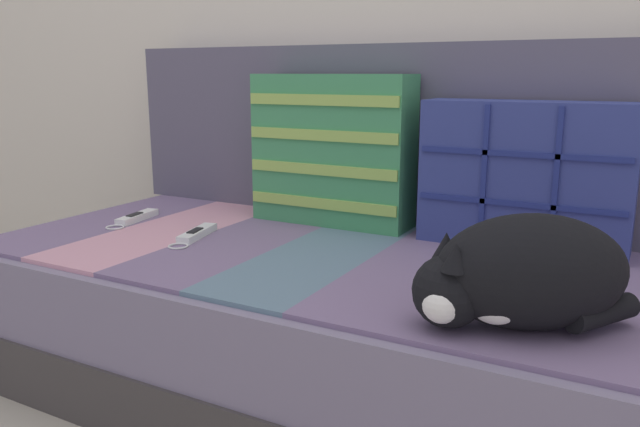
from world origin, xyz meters
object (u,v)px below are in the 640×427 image
object	(u,v)px
couch	(375,326)
throw_pillow_striped	(332,150)
game_remote_far	(196,234)
throw_pillow_quilted	(525,175)
sleeping_cat	(518,276)
game_remote_near	(136,218)

from	to	relation	value
couch	throw_pillow_striped	world-z (taller)	throw_pillow_striped
throw_pillow_striped	game_remote_far	size ratio (longest dim) A/B	2.11
throw_pillow_quilted	throw_pillow_striped	size ratio (longest dim) A/B	1.08
throw_pillow_quilted	game_remote_far	size ratio (longest dim) A/B	2.28
throw_pillow_quilted	sleeping_cat	xyz separation A→B (m)	(0.09, -0.51, -0.08)
sleeping_cat	game_remote_near	xyz separation A→B (m)	(-1.10, 0.26, -0.08)
couch	sleeping_cat	size ratio (longest dim) A/B	5.53
throw_pillow_striped	sleeping_cat	size ratio (longest dim) A/B	1.24
couch	game_remote_far	distance (m)	0.50
throw_pillow_striped	game_remote_far	world-z (taller)	throw_pillow_striped
throw_pillow_quilted	game_remote_near	distance (m)	1.05
throw_pillow_quilted	throw_pillow_striped	distance (m)	0.51
game_remote_near	throw_pillow_striped	bearing A→B (deg)	26.73
throw_pillow_quilted	sleeping_cat	distance (m)	0.53
throw_pillow_quilted	game_remote_far	xyz separation A→B (m)	(-0.74, -0.31, -0.16)
game_remote_far	sleeping_cat	bearing A→B (deg)	-13.52
throw_pillow_striped	game_remote_near	xyz separation A→B (m)	(-0.50, -0.25, -0.19)
couch	game_remote_far	size ratio (longest dim) A/B	9.40
couch	game_remote_near	distance (m)	0.75
throw_pillow_striped	game_remote_near	bearing A→B (deg)	-153.27
couch	game_remote_far	world-z (taller)	game_remote_far
couch	throw_pillow_striped	bearing A→B (deg)	135.68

